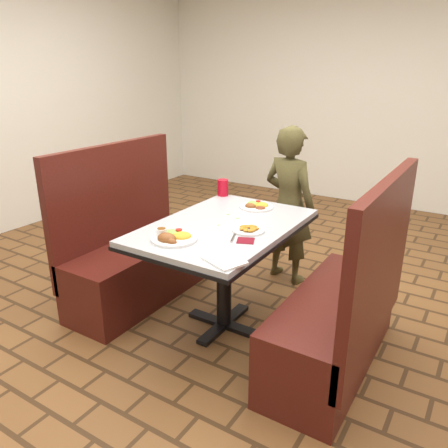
{
  "coord_description": "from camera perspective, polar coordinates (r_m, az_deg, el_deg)",
  "views": [
    {
      "loc": [
        1.39,
        -2.21,
        1.68
      ],
      "look_at": [
        0.0,
        0.0,
        0.75
      ],
      "focal_mm": 35.0,
      "sensor_mm": 36.0,
      "label": 1
    }
  ],
  "objects": [
    {
      "name": "knife_utensil",
      "position": [
        2.56,
        -6.47,
        -1.64
      ],
      "size": [
        0.07,
        0.14,
        0.0
      ],
      "primitive_type": "cube",
      "rotation": [
        0.0,
        0.0,
        0.45
      ],
      "color": "#B9B9BD",
      "rests_on": "dining_table"
    },
    {
      "name": "maroon_napkin",
      "position": [
        2.51,
        2.84,
        -2.18
      ],
      "size": [
        0.13,
        0.13,
        0.0
      ],
      "primitive_type": "cube",
      "rotation": [
        0.0,
        0.0,
        0.41
      ],
      "color": "maroon",
      "rests_on": "dining_table"
    },
    {
      "name": "far_dinner_plate",
      "position": [
        3.1,
        4.31,
        2.53
      ],
      "size": [
        0.24,
        0.24,
        0.06
      ],
      "rotation": [
        0.0,
        0.0,
        -0.09
      ],
      "color": "white",
      "rests_on": "dining_table"
    },
    {
      "name": "lettuce_shreds",
      "position": [
        2.8,
        1.34,
        0.22
      ],
      "size": [
        0.28,
        0.32,
        0.0
      ],
      "primitive_type": null,
      "color": "#8AC64F",
      "rests_on": "dining_table"
    },
    {
      "name": "paper_napkin",
      "position": [
        2.24,
        0.05,
        -4.78
      ],
      "size": [
        0.25,
        0.22,
        0.01
      ],
      "primitive_type": "cube",
      "rotation": [
        0.0,
        0.0,
        -0.37
      ],
      "color": "white",
      "rests_on": "dining_table"
    },
    {
      "name": "booth_bench_left",
      "position": [
        3.39,
        -11.53,
        -4.28
      ],
      "size": [
        0.47,
        1.2,
        1.17
      ],
      "color": "#521A12",
      "rests_on": "ground"
    },
    {
      "name": "dining_table",
      "position": [
        2.81,
        0.0,
        -1.85
      ],
      "size": [
        0.81,
        1.21,
        0.75
      ],
      "color": "#B5B7BA",
      "rests_on": "ground"
    },
    {
      "name": "booth_bench_right",
      "position": [
        2.66,
        15.04,
        -11.69
      ],
      "size": [
        0.47,
        1.2,
        1.17
      ],
      "color": "#521A12",
      "rests_on": "ground"
    },
    {
      "name": "red_tumbler",
      "position": [
        3.39,
        -0.15,
        4.78
      ],
      "size": [
        0.08,
        0.08,
        0.13
      ],
      "primitive_type": "cylinder",
      "color": "red",
      "rests_on": "dining_table"
    },
    {
      "name": "spoon_utensil",
      "position": [
        2.54,
        1.21,
        -1.73
      ],
      "size": [
        0.06,
        0.13,
        0.0
      ],
      "primitive_type": "cube",
      "rotation": [
        0.0,
        0.0,
        0.38
      ],
      "color": "#BBBBC0",
      "rests_on": "dining_table"
    },
    {
      "name": "diner_person",
      "position": [
        3.56,
        8.48,
        2.4
      ],
      "size": [
        0.52,
        0.4,
        1.28
      ],
      "primitive_type": "imported",
      "rotation": [
        0.0,
        0.0,
        2.93
      ],
      "color": "brown",
      "rests_on": "ground"
    },
    {
      "name": "fork_utensil",
      "position": [
        2.48,
        -6.52,
        -2.34
      ],
      "size": [
        0.03,
        0.14,
        0.0
      ],
      "primitive_type": "cube",
      "rotation": [
        0.0,
        0.0,
        0.16
      ],
      "color": "silver",
      "rests_on": "dining_table"
    },
    {
      "name": "near_dinner_plate",
      "position": [
        2.53,
        -6.67,
        -1.45
      ],
      "size": [
        0.27,
        0.27,
        0.08
      ],
      "rotation": [
        0.0,
        0.0,
        0.29
      ],
      "color": "white",
      "rests_on": "dining_table"
    },
    {
      "name": "room",
      "position": [
        2.62,
        0.0,
        24.67
      ],
      "size": [
        7.0,
        7.04,
        2.82
      ],
      "color": "brown",
      "rests_on": "ground"
    },
    {
      "name": "plantain_plate",
      "position": [
        2.65,
        3.23,
        -0.72
      ],
      "size": [
        0.2,
        0.2,
        0.03
      ],
      "rotation": [
        0.0,
        0.0,
        0.26
      ],
      "color": "white",
      "rests_on": "dining_table"
    }
  ]
}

